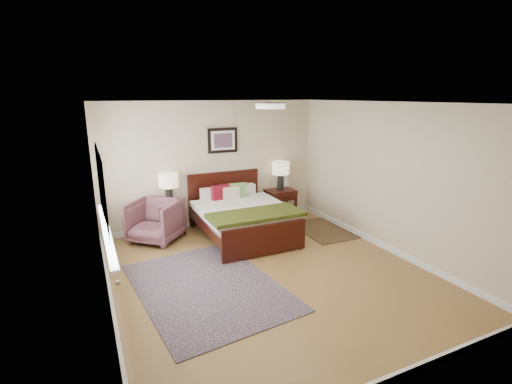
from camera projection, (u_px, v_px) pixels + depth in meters
floor at (269, 272)px, 5.61m from camera, size 5.00×5.00×0.00m
back_wall at (213, 164)px, 7.48m from camera, size 4.50×0.04×2.50m
front_wall at (405, 261)px, 3.10m from camera, size 4.50×0.04×2.50m
left_wall at (100, 213)px, 4.37m from camera, size 0.04×5.00×2.50m
right_wall at (389, 178)px, 6.22m from camera, size 0.04×5.00×2.50m
ceiling at (270, 103)px, 4.98m from camera, size 4.50×5.00×0.02m
window at (100, 189)px, 4.97m from camera, size 0.11×2.72×1.32m
door at (117, 297)px, 2.89m from camera, size 0.06×1.00×2.18m
ceil_fixture at (270, 105)px, 4.99m from camera, size 0.44×0.44×0.08m
bed at (242, 212)px, 6.91m from camera, size 1.64×1.97×1.06m
wall_art at (223, 140)px, 7.42m from camera, size 0.62×0.05×0.50m
nightstand_left at (171, 211)px, 7.07m from camera, size 0.48×0.43×0.57m
nightstand_right at (281, 200)px, 8.08m from camera, size 0.61×0.46×0.61m
lamp_left at (169, 183)px, 6.95m from camera, size 0.36×0.36×0.61m
lamp_right at (281, 170)px, 7.92m from camera, size 0.36×0.36×0.61m
armchair at (155, 221)px, 6.73m from camera, size 1.17×1.17×0.77m
rug_persian at (207, 286)px, 5.18m from camera, size 2.05×2.71×0.01m
rug_navy at (323, 230)px, 7.36m from camera, size 0.92×1.36×0.01m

